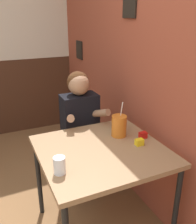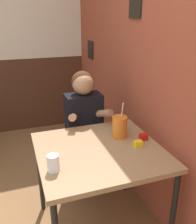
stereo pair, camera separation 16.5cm
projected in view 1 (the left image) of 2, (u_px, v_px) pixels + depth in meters
brick_wall_right at (111, 50)px, 2.63m from camera, size 0.08×4.67×2.70m
main_table at (102, 157)px, 1.87m from camera, size 0.91×0.87×0.77m
person_seated at (80, 131)px, 2.44m from camera, size 0.42×0.40×1.22m
cocktail_pitcher at (119, 126)px, 2.02m from camera, size 0.12×0.12×0.29m
glass_near_pitcher at (60, 165)px, 1.54m from camera, size 0.08×0.08×0.11m
glass_center at (116, 124)px, 2.14m from camera, size 0.07×0.07×0.11m
condiment_ketchup at (143, 135)px, 2.00m from camera, size 0.06×0.04×0.05m
condiment_mustard at (139, 142)px, 1.89m from camera, size 0.06×0.04×0.05m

